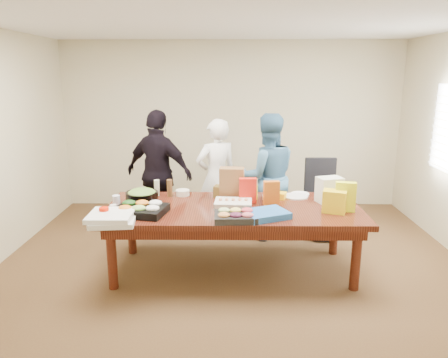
{
  "coord_description": "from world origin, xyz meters",
  "views": [
    {
      "loc": [
        -0.06,
        -4.44,
        2.18
      ],
      "look_at": [
        -0.1,
        0.1,
        1.04
      ],
      "focal_mm": 33.83,
      "sensor_mm": 36.0,
      "label": 1
    }
  ],
  "objects_px": {
    "conference_table": "(233,239)",
    "person_center": "(217,178)",
    "sheet_cake": "(233,204)",
    "office_chair": "(322,201)",
    "salad_bowl": "(142,197)",
    "person_right": "(267,177)"
  },
  "relations": [
    {
      "from": "conference_table",
      "to": "person_center",
      "type": "xyz_separation_m",
      "value": [
        -0.22,
        1.15,
        0.43
      ]
    },
    {
      "from": "conference_table",
      "to": "person_center",
      "type": "relative_size",
      "value": 1.75
    },
    {
      "from": "sheet_cake",
      "to": "office_chair",
      "type": "bearing_deg",
      "value": 43.7
    },
    {
      "from": "person_center",
      "to": "salad_bowl",
      "type": "bearing_deg",
      "value": 25.54
    },
    {
      "from": "person_center",
      "to": "sheet_cake",
      "type": "relative_size",
      "value": 3.96
    },
    {
      "from": "person_center",
      "to": "person_right",
      "type": "height_order",
      "value": "person_right"
    },
    {
      "from": "person_right",
      "to": "sheet_cake",
      "type": "xyz_separation_m",
      "value": [
        -0.46,
        -1.01,
        -0.06
      ]
    },
    {
      "from": "office_chair",
      "to": "person_right",
      "type": "xyz_separation_m",
      "value": [
        -0.75,
        -0.02,
        0.34
      ]
    },
    {
      "from": "sheet_cake",
      "to": "salad_bowl",
      "type": "relative_size",
      "value": 1.1
    },
    {
      "from": "conference_table",
      "to": "salad_bowl",
      "type": "xyz_separation_m",
      "value": [
        -1.04,
        0.17,
        0.43
      ]
    },
    {
      "from": "office_chair",
      "to": "person_right",
      "type": "height_order",
      "value": "person_right"
    },
    {
      "from": "conference_table",
      "to": "person_center",
      "type": "height_order",
      "value": "person_center"
    },
    {
      "from": "person_center",
      "to": "person_right",
      "type": "xyz_separation_m",
      "value": [
        0.68,
        -0.13,
        0.04
      ]
    },
    {
      "from": "person_center",
      "to": "person_right",
      "type": "distance_m",
      "value": 0.69
    },
    {
      "from": "person_right",
      "to": "sheet_cake",
      "type": "bearing_deg",
      "value": 57.78
    },
    {
      "from": "conference_table",
      "to": "sheet_cake",
      "type": "relative_size",
      "value": 6.93
    },
    {
      "from": "office_chair",
      "to": "salad_bowl",
      "type": "xyz_separation_m",
      "value": [
        -2.25,
        -0.86,
        0.3
      ]
    },
    {
      "from": "conference_table",
      "to": "office_chair",
      "type": "relative_size",
      "value": 2.76
    },
    {
      "from": "person_right",
      "to": "sheet_cake",
      "type": "distance_m",
      "value": 1.11
    },
    {
      "from": "office_chair",
      "to": "person_center",
      "type": "relative_size",
      "value": 0.63
    },
    {
      "from": "office_chair",
      "to": "person_right",
      "type": "bearing_deg",
      "value": -178.59
    },
    {
      "from": "office_chair",
      "to": "person_center",
      "type": "xyz_separation_m",
      "value": [
        -1.43,
        0.12,
        0.29
      ]
    }
  ]
}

